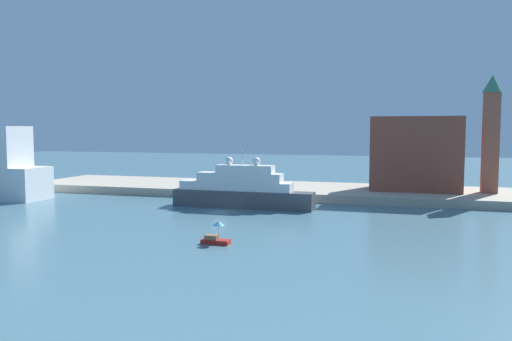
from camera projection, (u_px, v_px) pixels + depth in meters
name	position (u px, v px, depth m)	size (l,w,h in m)	color
ground	(219.00, 212.00, 88.58)	(400.00, 400.00, 0.00)	slate
quay_dock	(264.00, 189.00, 115.18)	(110.00, 23.97, 1.69)	#ADA38E
large_yacht	(241.00, 190.00, 93.90)	(26.48, 3.86, 10.52)	#4C4C51
small_motorboat	(216.00, 237.00, 64.13)	(3.62, 1.48, 2.89)	#B22319
harbor_building	(416.00, 154.00, 106.39)	(18.06, 10.94, 15.31)	brown
bell_tower	(491.00, 130.00, 101.24)	(3.85, 3.85, 23.40)	#93513D
parked_car	(208.00, 183.00, 114.06)	(3.98, 1.66, 1.44)	silver
person_figure	(222.00, 183.00, 113.97)	(0.36, 0.36, 1.56)	maroon
mooring_bollard	(268.00, 190.00, 103.91)	(0.50, 0.50, 0.64)	black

